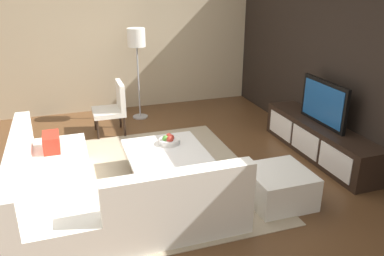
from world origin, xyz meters
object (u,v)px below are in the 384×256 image
floor_lamp (137,43)px  media_console (319,140)px  television (324,103)px  coffee_table (166,162)px  accent_chair_near (114,105)px  fruit_bowl (169,140)px  ottoman (278,187)px  sectional_couch (95,192)px

floor_lamp → media_console: bearing=41.2°
television → floor_lamp: bearing=-138.8°
media_console → coffee_table: 2.30m
media_console → television: bearing=90.0°
accent_chair_near → fruit_bowl: (1.59, 0.52, -0.06)m
coffee_table → floor_lamp: floor_lamp is taller
floor_lamp → ottoman: (3.41, 0.96, -1.18)m
coffee_table → fruit_bowl: size_ratio=3.79×
floor_lamp → sectional_couch: bearing=-20.2°
sectional_couch → ottoman: 2.10m
fruit_bowl → floor_lamp: bearing=179.2°
sectional_couch → media_console: bearing=98.9°
sectional_couch → coffee_table: 1.15m
television → sectional_couch: television is taller
television → media_console: bearing=-90.0°
media_console → coffee_table: (-0.10, -2.30, -0.05)m
sectional_couch → fruit_bowl: (-0.79, 1.07, 0.16)m
television → floor_lamp: 3.34m
floor_lamp → accent_chair_near: bearing=-41.8°
media_console → fruit_bowl: size_ratio=7.92×
television → accent_chair_near: 3.31m
television → accent_chair_near: (-1.87, -2.72, -0.33)m
television → coffee_table: 2.38m
sectional_couch → floor_lamp: size_ratio=1.44×
accent_chair_near → floor_lamp: floor_lamp is taller
coffee_table → ottoman: 1.50m
accent_chair_near → floor_lamp: bearing=143.3°
sectional_couch → fruit_bowl: sectional_couch is taller
sectional_couch → coffee_table: size_ratio=2.24×
television → coffee_table: bearing=-92.5°
media_console → fruit_bowl: bearing=-97.2°
fruit_bowl → ottoman: bearing=39.3°
ottoman → coffee_table: bearing=-133.5°
floor_lamp → ottoman: size_ratio=2.35×
coffee_table → fruit_bowl: bearing=151.4°
coffee_table → fruit_bowl: 0.31m
ottoman → floor_lamp: bearing=-164.3°
television → floor_lamp: floor_lamp is taller
media_console → television: television is taller
ottoman → fruit_bowl: fruit_bowl is taller
ottoman → fruit_bowl: (-1.21, -0.99, 0.23)m
accent_chair_near → floor_lamp: (-0.61, 0.55, 0.89)m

